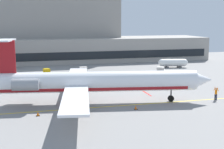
% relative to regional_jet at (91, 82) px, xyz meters
% --- Properties ---
extents(ground, '(120.00, 120.00, 0.11)m').
position_rel_regional_jet_xyz_m(ground, '(6.36, -0.35, -3.16)').
color(ground, gray).
extents(terminal_building, '(79.15, 16.99, 19.75)m').
position_rel_regional_jet_xyz_m(terminal_building, '(2.48, 48.73, 3.89)').
color(terminal_building, gray).
rests_on(terminal_building, ground).
extents(regional_jet, '(34.89, 29.51, 9.21)m').
position_rel_regional_jet_xyz_m(regional_jet, '(0.00, 0.00, 0.00)').
color(regional_jet, white).
rests_on(regional_jet, ground).
extents(baggage_tug, '(3.10, 2.42, 2.23)m').
position_rel_regional_jet_xyz_m(baggage_tug, '(-5.69, 19.82, -2.13)').
color(baggage_tug, '#E5B20C').
rests_on(baggage_tug, ground).
extents(pushback_tractor, '(2.14, 3.49, 2.12)m').
position_rel_regional_jet_xyz_m(pushback_tractor, '(2.40, 21.71, -2.15)').
color(pushback_tractor, silver).
rests_on(pushback_tractor, ground).
extents(belt_loader, '(3.35, 4.40, 1.88)m').
position_rel_regional_jet_xyz_m(belt_loader, '(19.07, 19.32, -2.23)').
color(belt_loader, silver).
rests_on(belt_loader, ground).
extents(fuel_tank, '(7.40, 2.91, 2.17)m').
position_rel_regional_jet_xyz_m(fuel_tank, '(26.29, 28.41, -1.87)').
color(fuel_tank, white).
rests_on(fuel_tank, ground).
extents(marshaller, '(0.59, 0.70, 2.00)m').
position_rel_regional_jet_xyz_m(marshaller, '(18.42, -2.85, -2.08)').
color(marshaller, '#191E33').
rests_on(marshaller, ground).
extents(safety_cone_alpha, '(0.47, 0.47, 0.55)m').
position_rel_regional_jet_xyz_m(safety_cone_alpha, '(5.22, -4.59, -2.86)').
color(safety_cone_alpha, orange).
rests_on(safety_cone_alpha, ground).
extents(safety_cone_bravo, '(0.47, 0.47, 0.55)m').
position_rel_regional_jet_xyz_m(safety_cone_bravo, '(-2.39, 0.99, -2.86)').
color(safety_cone_bravo, orange).
rests_on(safety_cone_bravo, ground).
extents(safety_cone_charlie, '(0.47, 0.47, 0.55)m').
position_rel_regional_jet_xyz_m(safety_cone_charlie, '(-7.55, -4.26, -2.86)').
color(safety_cone_charlie, orange).
rests_on(safety_cone_charlie, ground).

